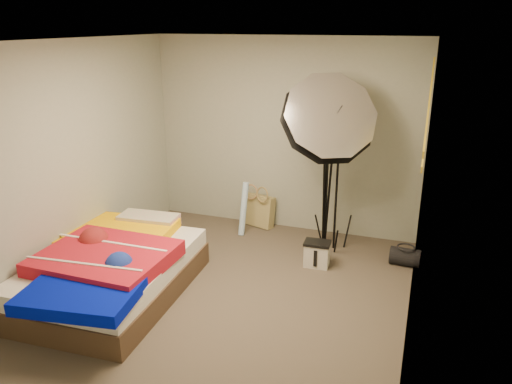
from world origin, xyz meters
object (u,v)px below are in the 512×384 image
at_px(tote_bag, 259,211).
at_px(wrapping_roll, 244,209).
at_px(camera_tripod, 326,193).
at_px(camera_case, 317,255).
at_px(bed, 111,270).
at_px(photo_umbrella, 328,121).
at_px(duffel_bag, 405,257).

bearing_deg(tote_bag, wrapping_roll, -89.56).
bearing_deg(camera_tripod, tote_bag, 164.39).
bearing_deg(camera_tripod, camera_case, -85.19).
height_order(wrapping_roll, camera_case, wrapping_roll).
relative_size(bed, camera_tripod, 1.87).
distance_m(camera_case, bed, 2.25).
relative_size(camera_case, camera_tripod, 0.24).
relative_size(tote_bag, camera_tripod, 0.37).
bearing_deg(camera_tripod, photo_umbrella, -82.90).
distance_m(camera_case, photo_umbrella, 1.52).
distance_m(tote_bag, camera_tripod, 1.09).
relative_size(tote_bag, duffel_bag, 1.28).
distance_m(camera_case, duffel_bag, 1.01).
distance_m(bed, camera_tripod, 2.67).
bearing_deg(tote_bag, bed, -92.88).
bearing_deg(duffel_bag, tote_bag, 167.09).
height_order(camera_case, bed, bed).
relative_size(duffel_bag, photo_umbrella, 0.15).
distance_m(wrapping_roll, duffel_bag, 2.09).
distance_m(tote_bag, photo_umbrella, 1.82).
relative_size(camera_case, photo_umbrella, 0.12).
distance_m(wrapping_roll, bed, 2.02).
height_order(wrapping_roll, duffel_bag, wrapping_roll).
relative_size(camera_case, duffel_bag, 0.81).
xyz_separation_m(tote_bag, bed, (-0.81, -2.23, 0.07)).
bearing_deg(camera_case, camera_tripod, 92.15).
xyz_separation_m(wrapping_roll, bed, (-0.71, -1.89, -0.07)).
height_order(tote_bag, bed, bed).
bearing_deg(camera_case, wrapping_roll, 149.86).
bearing_deg(photo_umbrella, wrapping_roll, 167.41).
xyz_separation_m(tote_bag, photo_umbrella, (1.00, -0.58, 1.40)).
relative_size(wrapping_roll, camera_tripod, 0.61).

